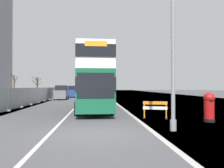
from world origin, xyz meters
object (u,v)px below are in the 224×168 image
(red_pillar_postbox, at_px, (209,106))
(lamppost_foreground, at_px, (173,46))
(roadworks_barrier, at_px, (155,108))
(car_oncoming_near, at_px, (62,93))
(double_decker_bus, at_px, (93,79))
(car_receding_mid, at_px, (73,92))

(red_pillar_postbox, bearing_deg, lamppost_foreground, -139.46)
(roadworks_barrier, xyz_separation_m, car_oncoming_near, (-9.10, 23.03, 0.38))
(double_decker_bus, relative_size, roadworks_barrier, 7.45)
(red_pillar_postbox, relative_size, car_receding_mid, 0.39)
(red_pillar_postbox, distance_m, car_oncoming_near, 27.37)
(lamppost_foreground, bearing_deg, red_pillar_postbox, 40.54)
(red_pillar_postbox, distance_m, roadworks_barrier, 3.18)
(car_oncoming_near, bearing_deg, double_decker_bus, -73.93)
(roadworks_barrier, relative_size, car_oncoming_near, 0.35)
(red_pillar_postbox, xyz_separation_m, car_receding_mid, (-10.68, 32.78, 0.11))
(car_receding_mid, bearing_deg, lamppost_foreground, -77.63)
(lamppost_foreground, height_order, car_receding_mid, lamppost_foreground)
(lamppost_foreground, xyz_separation_m, roadworks_barrier, (0.25, 4.18, -3.19))
(lamppost_foreground, distance_m, red_pillar_postbox, 4.85)
(double_decker_bus, bearing_deg, lamppost_foreground, -68.45)
(double_decker_bus, height_order, car_receding_mid, double_decker_bus)
(double_decker_bus, relative_size, lamppost_foreground, 1.43)
(roadworks_barrier, distance_m, car_oncoming_near, 24.77)
(double_decker_bus, bearing_deg, roadworks_barrier, -53.08)
(roadworks_barrier, bearing_deg, lamppost_foreground, -93.36)
(double_decker_bus, distance_m, roadworks_barrier, 6.94)
(red_pillar_postbox, height_order, car_oncoming_near, car_oncoming_near)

